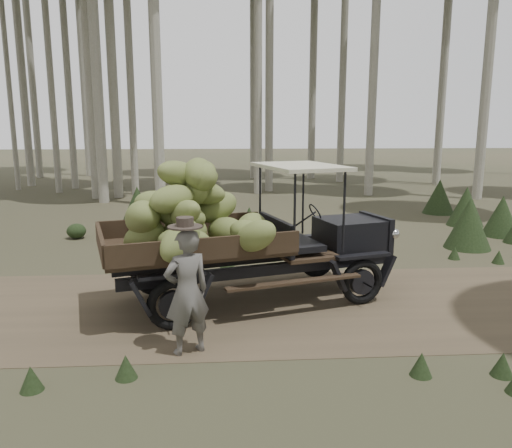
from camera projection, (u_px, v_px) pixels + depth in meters
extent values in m
plane|color=#473D2B|center=(289.00, 305.00, 8.41)|extent=(120.00, 120.00, 0.00)
cube|color=brown|center=(289.00, 305.00, 8.41)|extent=(70.00, 4.00, 0.01)
cube|color=black|center=(349.00, 234.00, 9.11)|extent=(1.27, 1.23, 0.57)
cube|color=black|center=(376.00, 232.00, 9.30)|extent=(0.39, 1.02, 0.64)
cube|color=black|center=(276.00, 234.00, 8.61)|extent=(0.48, 1.41, 0.57)
cube|color=#38281C|center=(194.00, 247.00, 8.14)|extent=(3.30, 2.59, 0.08)
cube|color=#38281C|center=(182.00, 225.00, 8.96)|extent=(2.80, 0.87, 0.33)
cube|color=#38281C|center=(208.00, 249.00, 7.25)|extent=(2.80, 0.87, 0.33)
cube|color=#38281C|center=(101.00, 243.00, 7.62)|extent=(0.58, 1.80, 0.33)
cube|color=beige|center=(300.00, 166.00, 8.53)|extent=(1.63, 2.02, 0.06)
cube|color=black|center=(249.00, 258.00, 8.94)|extent=(4.59, 1.43, 0.19)
cube|color=black|center=(264.00, 270.00, 8.22)|extent=(4.59, 1.43, 0.19)
torus|color=black|center=(317.00, 258.00, 9.93)|extent=(0.79, 0.36, 0.79)
torus|color=black|center=(362.00, 282.00, 8.40)|extent=(0.79, 0.36, 0.79)
torus|color=black|center=(155.00, 274.00, 8.85)|extent=(0.79, 0.36, 0.79)
torus|color=black|center=(173.00, 305.00, 7.33)|extent=(0.79, 0.36, 0.79)
sphere|color=beige|center=(366.00, 224.00, 9.75)|extent=(0.19, 0.19, 0.19)
sphere|color=beige|center=(394.00, 234.00, 8.89)|extent=(0.19, 0.19, 0.19)
ellipsoid|color=olive|center=(251.00, 230.00, 8.23)|extent=(0.79, 1.03, 0.76)
ellipsoid|color=olive|center=(216.00, 207.00, 8.45)|extent=(1.00, 0.79, 0.71)
ellipsoid|color=olive|center=(189.00, 186.00, 8.09)|extent=(0.63, 0.96, 0.49)
ellipsoid|color=olive|center=(193.00, 176.00, 8.06)|extent=(0.89, 0.56, 0.44)
ellipsoid|color=olive|center=(185.00, 231.00, 7.98)|extent=(0.81, 0.68, 0.54)
ellipsoid|color=olive|center=(181.00, 216.00, 7.83)|extent=(0.89, 0.54, 0.53)
ellipsoid|color=olive|center=(190.00, 191.00, 8.00)|extent=(0.90, 0.98, 0.63)
ellipsoid|color=olive|center=(198.00, 173.00, 7.99)|extent=(0.81, 0.86, 0.49)
ellipsoid|color=olive|center=(251.00, 235.00, 7.74)|extent=(0.85, 0.52, 0.68)
ellipsoid|color=olive|center=(197.00, 203.00, 8.61)|extent=(0.67, 0.87, 0.48)
ellipsoid|color=olive|center=(200.00, 192.00, 8.14)|extent=(0.97, 0.66, 0.47)
ellipsoid|color=olive|center=(179.00, 174.00, 7.75)|extent=(0.89, 0.97, 0.57)
ellipsoid|color=olive|center=(145.00, 237.00, 7.68)|extent=(0.82, 0.47, 0.71)
ellipsoid|color=olive|center=(143.00, 218.00, 7.62)|extent=(0.77, 1.03, 0.78)
ellipsoid|color=olive|center=(172.00, 199.00, 7.52)|extent=(0.88, 0.79, 0.52)
ellipsoid|color=olive|center=(198.00, 173.00, 7.78)|extent=(0.51, 0.75, 0.58)
ellipsoid|color=olive|center=(227.00, 232.00, 8.20)|extent=(0.88, 0.85, 0.52)
ellipsoid|color=olive|center=(157.00, 205.00, 8.42)|extent=(0.85, 0.52, 0.59)
ellipsoid|color=olive|center=(196.00, 191.00, 8.10)|extent=(0.54, 0.95, 0.59)
ellipsoid|color=olive|center=(200.00, 176.00, 7.81)|extent=(0.78, 0.85, 0.50)
ellipsoid|color=olive|center=(184.00, 241.00, 7.52)|extent=(0.86, 0.47, 0.45)
ellipsoid|color=olive|center=(185.00, 214.00, 7.49)|extent=(0.75, 0.99, 0.64)
ellipsoid|color=olive|center=(180.00, 241.00, 7.03)|extent=(0.88, 1.00, 0.78)
ellipsoid|color=olive|center=(256.00, 236.00, 7.41)|extent=(0.93, 0.87, 0.72)
imported|color=#5B5853|center=(187.00, 292.00, 6.50)|extent=(0.73, 0.64, 1.69)
cylinder|color=#372D27|center=(185.00, 227.00, 6.33)|extent=(0.60, 0.60, 0.02)
cylinder|color=#372D27|center=(185.00, 222.00, 6.32)|extent=(0.30, 0.30, 0.14)
cylinder|color=#B2AD9E|center=(447.00, 22.00, 24.68)|extent=(0.40, 0.40, 16.12)
cylinder|color=#B2AD9E|center=(376.00, 4.00, 20.42)|extent=(0.36, 0.36, 15.79)
cylinder|color=#B2AD9E|center=(45.00, 7.00, 21.22)|extent=(0.28, 0.28, 15.90)
cylinder|color=#B2AD9E|center=(448.00, 19.00, 24.01)|extent=(0.24, 0.24, 16.13)
cylinder|color=#B2AD9E|center=(26.00, 10.00, 27.74)|extent=(0.38, 0.38, 18.64)
cone|color=#233319|center=(249.00, 219.00, 14.43)|extent=(0.62, 0.62, 0.69)
cone|color=#233319|center=(439.00, 196.00, 17.19)|extent=(1.07, 1.07, 1.18)
ellipsoid|color=#233319|center=(76.00, 231.00, 13.39)|extent=(0.50, 0.50, 0.40)
ellipsoid|color=#233319|center=(205.00, 193.00, 18.98)|extent=(1.16, 1.16, 0.93)
cone|color=#233319|center=(466.00, 206.00, 15.07)|extent=(1.07, 1.07, 1.19)
cone|color=#233319|center=(502.00, 216.00, 13.66)|extent=(1.01, 1.01, 1.12)
cone|color=#233319|center=(469.00, 223.00, 12.25)|extent=(1.12, 1.12, 1.25)
cone|color=#233319|center=(138.00, 207.00, 14.66)|extent=(1.13, 1.13, 1.25)
ellipsoid|color=#233319|center=(165.00, 209.00, 16.72)|extent=(0.60, 0.60, 0.48)
cone|color=#233319|center=(213.00, 208.00, 14.55)|extent=(1.13, 1.13, 1.25)
cone|color=#233319|center=(272.00, 254.00, 11.20)|extent=(0.27, 0.27, 0.30)
cone|color=#233319|center=(421.00, 364.00, 6.01)|extent=(0.27, 0.27, 0.30)
cone|color=#233319|center=(31.00, 378.00, 5.68)|extent=(0.27, 0.27, 0.30)
cone|color=#233319|center=(499.00, 257.00, 10.96)|extent=(0.27, 0.27, 0.30)
cone|color=#233319|center=(127.00, 256.00, 10.99)|extent=(0.27, 0.27, 0.30)
cone|color=#233319|center=(454.00, 253.00, 11.32)|extent=(0.27, 0.27, 0.30)
cone|color=#233319|center=(503.00, 364.00, 6.01)|extent=(0.27, 0.27, 0.30)
cone|color=#233319|center=(308.00, 258.00, 10.83)|extent=(0.27, 0.27, 0.30)
cone|color=#233319|center=(225.00, 264.00, 10.41)|extent=(0.27, 0.27, 0.30)
cone|color=#233319|center=(126.00, 367.00, 5.95)|extent=(0.27, 0.27, 0.30)
cone|color=#233319|center=(228.00, 259.00, 10.77)|extent=(0.27, 0.27, 0.30)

